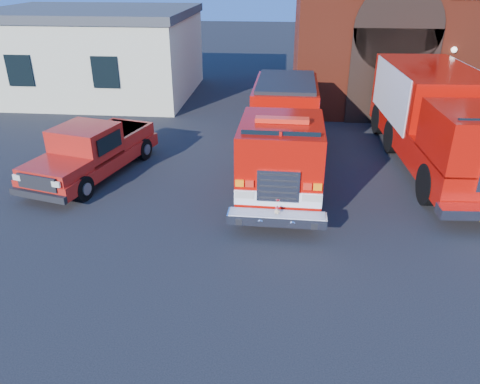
# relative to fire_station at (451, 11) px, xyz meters

# --- Properties ---
(ground) EXTENTS (100.00, 100.00, 0.00)m
(ground) POSITION_rel_fire_station_xyz_m (-8.99, -13.98, -4.25)
(ground) COLOR black
(ground) RESTS_ON ground
(parking_stripe_near) EXTENTS (0.12, 3.00, 0.01)m
(parking_stripe_near) POSITION_rel_fire_station_xyz_m (-2.49, -12.98, -4.25)
(parking_stripe_near) COLOR yellow
(parking_stripe_near) RESTS_ON ground
(parking_stripe_mid) EXTENTS (0.12, 3.00, 0.01)m
(parking_stripe_mid) POSITION_rel_fire_station_xyz_m (-2.49, -9.98, -4.25)
(parking_stripe_mid) COLOR yellow
(parking_stripe_mid) RESTS_ON ground
(parking_stripe_far) EXTENTS (0.12, 3.00, 0.01)m
(parking_stripe_far) POSITION_rel_fire_station_xyz_m (-2.49, -6.98, -4.25)
(parking_stripe_far) COLOR yellow
(parking_stripe_far) RESTS_ON ground
(fire_station) EXTENTS (15.20, 10.20, 8.45)m
(fire_station) POSITION_rel_fire_station_xyz_m (0.00, 0.00, 0.00)
(fire_station) COLOR maroon
(fire_station) RESTS_ON ground
(side_building) EXTENTS (10.20, 8.20, 4.35)m
(side_building) POSITION_rel_fire_station_xyz_m (-17.99, -0.99, -2.05)
(side_building) COLOR beige
(side_building) RESTS_ON ground
(fire_engine) EXTENTS (2.56, 8.62, 2.64)m
(fire_engine) POSITION_rel_fire_station_xyz_m (-7.98, -10.72, -2.88)
(fire_engine) COLOR black
(fire_engine) RESTS_ON ground
(pickup_truck) EXTENTS (3.17, 5.62, 1.74)m
(pickup_truck) POSITION_rel_fire_station_xyz_m (-14.18, -11.62, -3.43)
(pickup_truck) COLOR black
(pickup_truck) RESTS_ON ground
(secondary_truck) EXTENTS (3.34, 9.50, 3.04)m
(secondary_truck) POSITION_rel_fire_station_xyz_m (-2.68, -9.54, -2.60)
(secondary_truck) COLOR black
(secondary_truck) RESTS_ON ground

